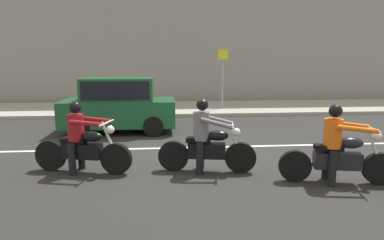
{
  "coord_description": "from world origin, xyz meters",
  "views": [
    {
      "loc": [
        -1.0,
        -7.91,
        2.38
      ],
      "look_at": [
        -0.36,
        -0.32,
        1.0
      ],
      "focal_mm": 31.12,
      "sensor_mm": 36.0,
      "label": 1
    }
  ],
  "objects_px": {
    "motorcycle_with_rider_orange_stripe": "(337,151)",
    "motorcycle_with_rider_crimson": "(82,144)",
    "parked_hatchback_forest_green": "(119,104)",
    "motorcycle_with_rider_gray": "(206,143)",
    "street_sign_post": "(223,73)"
  },
  "relations": [
    {
      "from": "parked_hatchback_forest_green",
      "to": "motorcycle_with_rider_crimson",
      "type": "bearing_deg",
      "value": -93.88
    },
    {
      "from": "motorcycle_with_rider_orange_stripe",
      "to": "motorcycle_with_rider_crimson",
      "type": "bearing_deg",
      "value": 168.24
    },
    {
      "from": "motorcycle_with_rider_gray",
      "to": "street_sign_post",
      "type": "bearing_deg",
      "value": 77.79
    },
    {
      "from": "parked_hatchback_forest_green",
      "to": "street_sign_post",
      "type": "xyz_separation_m",
      "value": [
        4.19,
        4.22,
        0.85
      ]
    },
    {
      "from": "motorcycle_with_rider_gray",
      "to": "parked_hatchback_forest_green",
      "type": "bearing_deg",
      "value": 119.11
    },
    {
      "from": "motorcycle_with_rider_gray",
      "to": "motorcycle_with_rider_orange_stripe",
      "type": "xyz_separation_m",
      "value": [
        2.44,
        -0.88,
        -0.01
      ]
    },
    {
      "from": "motorcycle_with_rider_gray",
      "to": "street_sign_post",
      "type": "relative_size",
      "value": 0.77
    },
    {
      "from": "motorcycle_with_rider_gray",
      "to": "motorcycle_with_rider_crimson",
      "type": "bearing_deg",
      "value": 176.15
    },
    {
      "from": "motorcycle_with_rider_gray",
      "to": "parked_hatchback_forest_green",
      "type": "height_order",
      "value": "parked_hatchback_forest_green"
    },
    {
      "from": "motorcycle_with_rider_orange_stripe",
      "to": "motorcycle_with_rider_crimson",
      "type": "relative_size",
      "value": 1.03
    },
    {
      "from": "motorcycle_with_rider_orange_stripe",
      "to": "parked_hatchback_forest_green",
      "type": "bearing_deg",
      "value": 133.18
    },
    {
      "from": "parked_hatchback_forest_green",
      "to": "street_sign_post",
      "type": "height_order",
      "value": "street_sign_post"
    },
    {
      "from": "motorcycle_with_rider_gray",
      "to": "motorcycle_with_rider_crimson",
      "type": "xyz_separation_m",
      "value": [
        -2.63,
        0.18,
        -0.01
      ]
    },
    {
      "from": "motorcycle_with_rider_gray",
      "to": "motorcycle_with_rider_crimson",
      "type": "height_order",
      "value": "motorcycle_with_rider_gray"
    },
    {
      "from": "motorcycle_with_rider_gray",
      "to": "motorcycle_with_rider_orange_stripe",
      "type": "height_order",
      "value": "motorcycle_with_rider_gray"
    }
  ]
}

